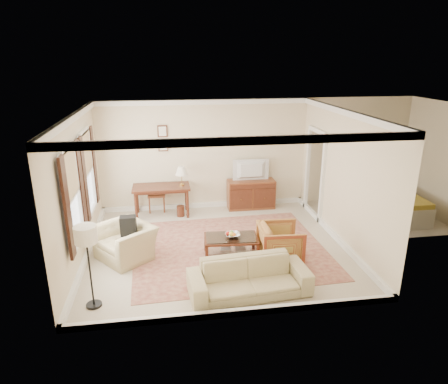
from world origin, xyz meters
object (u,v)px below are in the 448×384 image
object	(u,v)px
sideboard	(251,194)
club_armchair	(125,237)
writing_desk	(161,190)
coffee_table	(231,242)
tv	(252,164)
sofa	(249,273)
striped_armchair	(280,241)

from	to	relation	value
sideboard	club_armchair	distance (m)	3.97
writing_desk	coffee_table	size ratio (longest dim) A/B	1.30
sideboard	coffee_table	xyz separation A→B (m)	(-1.00, -2.72, -0.04)
writing_desk	tv	bearing A→B (deg)	4.03
club_armchair	sofa	size ratio (longest dim) A/B	0.52
sideboard	sofa	world-z (taller)	sofa
coffee_table	sofa	distance (m)	1.37
striped_armchair	sofa	world-z (taller)	striped_armchair
tv	striped_armchair	distance (m)	3.11
striped_armchair	club_armchair	xyz separation A→B (m)	(-3.08, 0.59, 0.05)
club_armchair	tv	bearing A→B (deg)	89.35
tv	sofa	world-z (taller)	tv
sideboard	coffee_table	distance (m)	2.90
writing_desk	club_armchair	world-z (taller)	club_armchair
sofa	writing_desk	bearing A→B (deg)	105.93
writing_desk	club_armchair	size ratio (longest dim) A/B	1.34
writing_desk	sideboard	bearing A→B (deg)	4.50
striped_armchair	tv	bearing A→B (deg)	1.77
writing_desk	tv	xyz separation A→B (m)	(2.39, 0.17, 0.56)
sideboard	sofa	size ratio (longest dim) A/B	0.61
writing_desk	sofa	bearing A→B (deg)	-69.23
coffee_table	club_armchair	xyz separation A→B (m)	(-2.13, 0.29, 0.12)
writing_desk	sideboard	world-z (taller)	writing_desk
club_armchair	sofa	distance (m)	2.77
writing_desk	striped_armchair	world-z (taller)	striped_armchair
coffee_table	sideboard	bearing A→B (deg)	69.81
striped_armchair	club_armchair	distance (m)	3.13
writing_desk	tv	world-z (taller)	tv
tv	sofa	distance (m)	4.25
club_armchair	sofa	xyz separation A→B (m)	(2.22, -1.65, -0.07)
writing_desk	club_armchair	distance (m)	2.37
sideboard	tv	distance (m)	0.85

